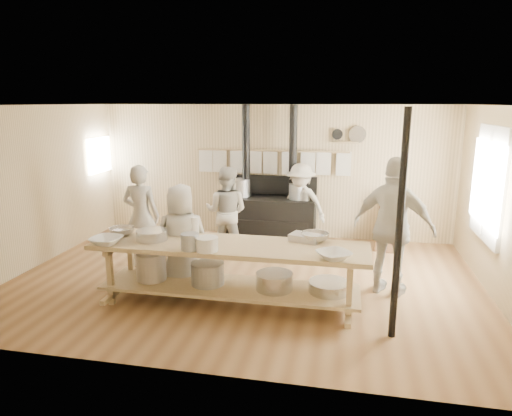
# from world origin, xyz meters

# --- Properties ---
(ground) EXTENTS (7.00, 7.00, 0.00)m
(ground) POSITION_xyz_m (0.00, 0.00, 0.00)
(ground) COLOR brown
(ground) RESTS_ON ground
(room_shell) EXTENTS (7.00, 7.00, 7.00)m
(room_shell) POSITION_xyz_m (0.00, 0.00, 1.62)
(room_shell) COLOR tan
(room_shell) RESTS_ON ground
(window_right) EXTENTS (0.09, 1.50, 1.65)m
(window_right) POSITION_xyz_m (3.47, 0.60, 1.50)
(window_right) COLOR beige
(window_right) RESTS_ON ground
(left_opening) EXTENTS (0.00, 0.90, 0.90)m
(left_opening) POSITION_xyz_m (-3.45, 2.00, 1.60)
(left_opening) COLOR white
(left_opening) RESTS_ON ground
(stove) EXTENTS (1.90, 0.75, 2.60)m
(stove) POSITION_xyz_m (-0.01, 2.12, 0.52)
(stove) COLOR black
(stove) RESTS_ON ground
(towel_rail) EXTENTS (3.00, 0.04, 0.47)m
(towel_rail) POSITION_xyz_m (-0.00, 2.40, 1.55)
(towel_rail) COLOR #A3845D
(towel_rail) RESTS_ON ground
(back_wall_shelf) EXTENTS (0.63, 0.14, 0.32)m
(back_wall_shelf) POSITION_xyz_m (1.46, 2.43, 2.00)
(back_wall_shelf) COLOR #A3845D
(back_wall_shelf) RESTS_ON ground
(prep_table) EXTENTS (3.60, 0.90, 0.85)m
(prep_table) POSITION_xyz_m (-0.01, -0.90, 0.52)
(prep_table) COLOR #A3845D
(prep_table) RESTS_ON ground
(support_post) EXTENTS (0.08, 0.08, 2.60)m
(support_post) POSITION_xyz_m (2.05, -1.35, 1.30)
(support_post) COLOR black
(support_post) RESTS_ON ground
(cook_far_left) EXTENTS (0.62, 0.42, 1.68)m
(cook_far_left) POSITION_xyz_m (-1.79, 0.29, 0.84)
(cook_far_left) COLOR beige
(cook_far_left) RESTS_ON ground
(cook_left) EXTENTS (0.79, 0.63, 1.58)m
(cook_left) POSITION_xyz_m (-0.56, 1.06, 0.79)
(cook_left) COLOR beige
(cook_left) RESTS_ON ground
(cook_center) EXTENTS (0.87, 0.69, 1.55)m
(cook_center) POSITION_xyz_m (-0.77, -0.57, 0.77)
(cook_center) COLOR beige
(cook_center) RESTS_ON ground
(cook_right) EXTENTS (1.23, 0.88, 1.94)m
(cook_right) POSITION_xyz_m (2.12, -0.11, 0.97)
(cook_right) COLOR beige
(cook_right) RESTS_ON ground
(cook_by_window) EXTENTS (1.13, 0.86, 1.54)m
(cook_by_window) POSITION_xyz_m (0.63, 1.95, 0.77)
(cook_by_window) COLOR beige
(cook_by_window) RESTS_ON ground
(chair) EXTENTS (0.54, 0.54, 1.01)m
(chair) POSITION_xyz_m (2.28, 1.97, 0.30)
(chair) COLOR #533521
(chair) RESTS_ON ground
(bowl_white_a) EXTENTS (0.43, 0.43, 0.10)m
(bowl_white_a) POSITION_xyz_m (-1.55, -1.23, 0.90)
(bowl_white_a) COLOR white
(bowl_white_a) RESTS_ON prep_table
(bowl_steel_a) EXTENTS (0.48, 0.48, 0.11)m
(bowl_steel_a) POSITION_xyz_m (-1.55, -0.80, 0.90)
(bowl_steel_a) COLOR silver
(bowl_steel_a) RESTS_ON prep_table
(bowl_white_b) EXTENTS (0.54, 0.54, 0.09)m
(bowl_white_b) POSITION_xyz_m (1.35, -1.23, 0.90)
(bowl_white_b) COLOR white
(bowl_white_b) RESTS_ON prep_table
(bowl_steel_b) EXTENTS (0.48, 0.48, 0.12)m
(bowl_steel_b) POSITION_xyz_m (1.08, -0.57, 0.91)
(bowl_steel_b) COLOR silver
(bowl_steel_b) RESTS_ON prep_table
(roasting_pan) EXTENTS (0.46, 0.38, 0.09)m
(roasting_pan) POSITION_xyz_m (0.96, -0.57, 0.89)
(roasting_pan) COLOR #B2B2B7
(roasting_pan) RESTS_ON prep_table
(mixing_bowl_large) EXTENTS (0.46, 0.46, 0.13)m
(mixing_bowl_large) POSITION_xyz_m (-1.05, -0.93, 0.92)
(mixing_bowl_large) COLOR silver
(mixing_bowl_large) RESTS_ON prep_table
(bucket_galv) EXTENTS (0.25, 0.25, 0.21)m
(bucket_galv) POSITION_xyz_m (-0.41, -1.23, 0.95)
(bucket_galv) COLOR gray
(bucket_galv) RESTS_ON prep_table
(deep_bowl_enamel) EXTENTS (0.30, 0.30, 0.17)m
(deep_bowl_enamel) POSITION_xyz_m (-0.19, -1.23, 0.94)
(deep_bowl_enamel) COLOR white
(deep_bowl_enamel) RESTS_ON prep_table
(pitcher) EXTENTS (0.20, 0.20, 0.25)m
(pitcher) POSITION_xyz_m (-0.60, -0.57, 0.98)
(pitcher) COLOR white
(pitcher) RESTS_ON prep_table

